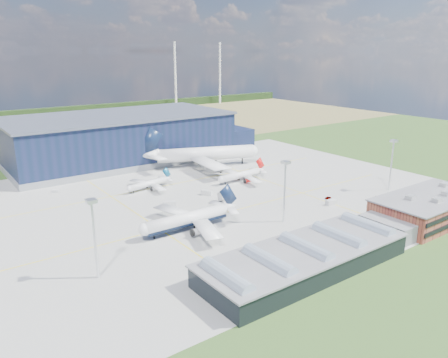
{
  "coord_description": "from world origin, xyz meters",
  "views": [
    {
      "loc": [
        -95.38,
        -137.77,
        60.25
      ],
      "look_at": [
        9.66,
        6.53,
        7.79
      ],
      "focal_mm": 35.0,
      "sensor_mm": 36.0,
      "label": 1
    }
  ],
  "objects_px": {
    "light_mast_east": "(392,157)",
    "gse_van_a": "(170,204)",
    "airliner_navy": "(187,212)",
    "light_mast_west": "(93,226)",
    "gse_cart_a": "(248,177)",
    "gse_tug_c": "(204,161)",
    "gse_cart_b": "(56,191)",
    "ops_building": "(429,207)",
    "gse_van_c": "(331,202)",
    "airstair": "(222,198)",
    "car_b": "(377,197)",
    "car_a": "(328,198)",
    "airliner_red": "(240,172)",
    "airliner_widebody": "(206,147)",
    "light_mast_center": "(285,182)",
    "gse_van_b": "(207,193)",
    "airliner_regional": "(148,181)",
    "hangar": "(124,139)"
  },
  "relations": [
    {
      "from": "light_mast_west",
      "to": "gse_tug_c",
      "type": "distance_m",
      "value": 133.84
    },
    {
      "from": "light_mast_west",
      "to": "gse_cart_b",
      "type": "xyz_separation_m",
      "value": [
        12.43,
        84.63,
        -14.78
      ]
    },
    {
      "from": "gse_van_c",
      "to": "car_b",
      "type": "height_order",
      "value": "gse_van_c"
    },
    {
      "from": "ops_building",
      "to": "airliner_regional",
      "type": "bearing_deg",
      "value": 125.5
    },
    {
      "from": "light_mast_west",
      "to": "hangar",
      "type": "bearing_deg",
      "value": 63.29
    },
    {
      "from": "gse_cart_a",
      "to": "gse_van_b",
      "type": "relative_size",
      "value": 0.58
    },
    {
      "from": "airliner_widebody",
      "to": "car_a",
      "type": "xyz_separation_m",
      "value": [
        11.74,
        -75.82,
        -10.27
      ]
    },
    {
      "from": "airliner_red",
      "to": "gse_van_c",
      "type": "relative_size",
      "value": 6.6
    },
    {
      "from": "gse_van_b",
      "to": "airstair",
      "type": "relative_size",
      "value": 0.88
    },
    {
      "from": "ops_building",
      "to": "gse_van_c",
      "type": "distance_m",
      "value": 36.22
    },
    {
      "from": "airliner_navy",
      "to": "hangar",
      "type": "bearing_deg",
      "value": -102.58
    },
    {
      "from": "ops_building",
      "to": "gse_van_a",
      "type": "relative_size",
      "value": 9.53
    },
    {
      "from": "airliner_widebody",
      "to": "gse_cart_b",
      "type": "height_order",
      "value": "airliner_widebody"
    },
    {
      "from": "airliner_navy",
      "to": "gse_cart_a",
      "type": "distance_m",
      "value": 69.37
    },
    {
      "from": "light_mast_east",
      "to": "gse_van_a",
      "type": "xyz_separation_m",
      "value": [
        -90.53,
        39.27,
        -14.38
      ]
    },
    {
      "from": "airliner_navy",
      "to": "gse_van_a",
      "type": "distance_m",
      "value": 26.73
    },
    {
      "from": "light_mast_east",
      "to": "car_b",
      "type": "relative_size",
      "value": 6.02
    },
    {
      "from": "light_mast_center",
      "to": "gse_cart_b",
      "type": "height_order",
      "value": "light_mast_center"
    },
    {
      "from": "ops_building",
      "to": "car_a",
      "type": "distance_m",
      "value": 39.79
    },
    {
      "from": "light_mast_west",
      "to": "airstair",
      "type": "distance_m",
      "value": 72.47
    },
    {
      "from": "light_mast_center",
      "to": "ops_building",
      "type": "bearing_deg",
      "value": -33.69
    },
    {
      "from": "airliner_red",
      "to": "car_b",
      "type": "xyz_separation_m",
      "value": [
        30.86,
        -54.74,
        -4.17
      ]
    },
    {
      "from": "car_a",
      "to": "airstair",
      "type": "bearing_deg",
      "value": 57.49
    },
    {
      "from": "hangar",
      "to": "airstair",
      "type": "bearing_deg",
      "value": -89.09
    },
    {
      "from": "car_b",
      "to": "light_mast_west",
      "type": "bearing_deg",
      "value": 80.06
    },
    {
      "from": "ops_building",
      "to": "airliner_widebody",
      "type": "xyz_separation_m",
      "value": [
        -23.3,
        113.65,
        6.01
      ]
    },
    {
      "from": "ops_building",
      "to": "gse_cart_a",
      "type": "relative_size",
      "value": 16.54
    },
    {
      "from": "airliner_red",
      "to": "gse_cart_a",
      "type": "bearing_deg",
      "value": -167.78
    },
    {
      "from": "gse_tug_c",
      "to": "light_mast_west",
      "type": "bearing_deg",
      "value": -152.8
    },
    {
      "from": "hangar",
      "to": "airliner_navy",
      "type": "xyz_separation_m",
      "value": [
        -25.47,
        -110.68,
        -4.97
      ]
    },
    {
      "from": "airliner_navy",
      "to": "gse_cart_b",
      "type": "height_order",
      "value": "airliner_navy"
    },
    {
      "from": "gse_tug_c",
      "to": "airstair",
      "type": "xyz_separation_m",
      "value": [
        -31.76,
        -61.53,
        1.1
      ]
    },
    {
      "from": "light_mast_east",
      "to": "car_b",
      "type": "xyz_separation_m",
      "value": [
        -14.86,
        -4.48,
        -14.8
      ]
    },
    {
      "from": "airliner_navy",
      "to": "airliner_red",
      "type": "bearing_deg",
      "value": -144.8
    },
    {
      "from": "light_mast_center",
      "to": "gse_cart_a",
      "type": "height_order",
      "value": "light_mast_center"
    },
    {
      "from": "airliner_regional",
      "to": "car_a",
      "type": "height_order",
      "value": "airliner_regional"
    },
    {
      "from": "airliner_red",
      "to": "gse_cart_a",
      "type": "xyz_separation_m",
      "value": [
        5.98,
        1.56,
        -4.2
      ]
    },
    {
      "from": "airstair",
      "to": "car_b",
      "type": "distance_m",
      "value": 65.88
    },
    {
      "from": "light_mast_west",
      "to": "gse_van_b",
      "type": "height_order",
      "value": "light_mast_west"
    },
    {
      "from": "light_mast_west",
      "to": "gse_cart_a",
      "type": "height_order",
      "value": "light_mast_west"
    },
    {
      "from": "airstair",
      "to": "gse_van_c",
      "type": "bearing_deg",
      "value": -25.7
    },
    {
      "from": "airliner_regional",
      "to": "gse_van_a",
      "type": "height_order",
      "value": "airliner_regional"
    },
    {
      "from": "airstair",
      "to": "ops_building",
      "type": "bearing_deg",
      "value": -36.0
    },
    {
      "from": "airliner_red",
      "to": "light_mast_west",
      "type": "bearing_deg",
      "value": 26.93
    },
    {
      "from": "airliner_regional",
      "to": "gse_van_b",
      "type": "height_order",
      "value": "airliner_regional"
    },
    {
      "from": "airliner_regional",
      "to": "light_mast_east",
      "type": "bearing_deg",
      "value": 133.72
    },
    {
      "from": "airliner_regional",
      "to": "gse_van_c",
      "type": "distance_m",
      "value": 80.76
    },
    {
      "from": "gse_tug_c",
      "to": "airstair",
      "type": "height_order",
      "value": "airstair"
    },
    {
      "from": "light_mast_center",
      "to": "gse_van_a",
      "type": "xyz_separation_m",
      "value": [
        -25.53,
        39.27,
        -14.38
      ]
    },
    {
      "from": "airstair",
      "to": "gse_van_a",
      "type": "bearing_deg",
      "value": 170.12
    }
  ]
}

